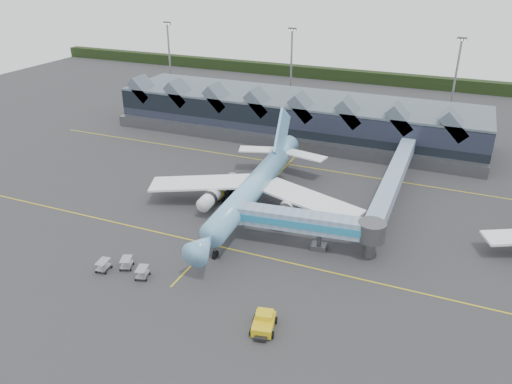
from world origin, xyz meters
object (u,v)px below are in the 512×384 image
at_px(main_airliner, 254,187).
at_px(fuel_truck, 225,186).
at_px(pushback_tug, 264,323).
at_px(jet_bridge, 314,224).

distance_m(main_airliner, fuel_truck, 8.76).
bearing_deg(pushback_tug, jet_bridge, 77.68).
distance_m(main_airliner, pushback_tug, 31.82).
xyz_separation_m(main_airliner, pushback_tug, (13.58, -28.58, -3.41)).
bearing_deg(main_airliner, pushback_tug, -67.63).
relative_size(main_airliner, pushback_tug, 9.33).
bearing_deg(fuel_truck, pushback_tug, -56.96).
relative_size(fuel_truck, pushback_tug, 1.84).
xyz_separation_m(main_airliner, jet_bridge, (13.61, -8.52, -0.05)).
bearing_deg(jet_bridge, pushback_tug, -96.40).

